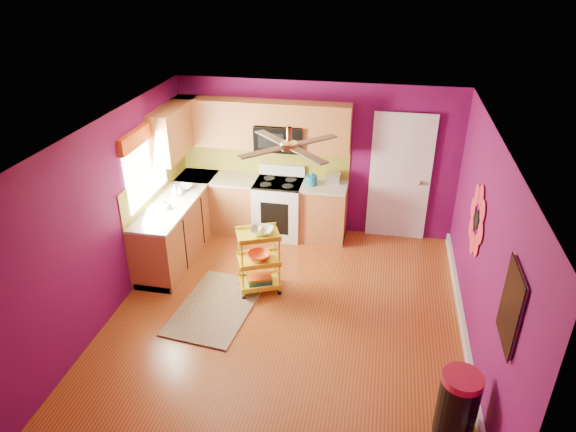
# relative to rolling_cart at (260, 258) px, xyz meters

# --- Properties ---
(ground) EXTENTS (5.00, 5.00, 0.00)m
(ground) POSITION_rel_rolling_cart_xyz_m (0.48, -0.54, -0.52)
(ground) COLOR maroon
(ground) RESTS_ON ground
(room_envelope) EXTENTS (4.54, 5.04, 2.52)m
(room_envelope) POSITION_rel_rolling_cart_xyz_m (0.50, -0.54, 1.11)
(room_envelope) COLOR #600B4A
(room_envelope) RESTS_ON ground
(lower_cabinets) EXTENTS (2.81, 2.31, 0.94)m
(lower_cabinets) POSITION_rel_rolling_cart_xyz_m (-0.87, 1.27, -0.09)
(lower_cabinets) COLOR #975529
(lower_cabinets) RESTS_ON ground
(electric_range) EXTENTS (0.76, 0.66, 1.13)m
(electric_range) POSITION_rel_rolling_cart_xyz_m (-0.07, 1.63, -0.04)
(electric_range) COLOR white
(electric_range) RESTS_ON ground
(upper_cabinetry) EXTENTS (2.80, 2.30, 1.26)m
(upper_cabinetry) POSITION_rel_rolling_cart_xyz_m (-0.77, 1.63, 1.28)
(upper_cabinetry) COLOR #975529
(upper_cabinetry) RESTS_ON ground
(left_window) EXTENTS (0.08, 1.35, 1.08)m
(left_window) POSITION_rel_rolling_cart_xyz_m (-1.74, 0.51, 1.22)
(left_window) COLOR white
(left_window) RESTS_ON ground
(panel_door) EXTENTS (0.95, 0.11, 2.15)m
(panel_door) POSITION_rel_rolling_cart_xyz_m (1.83, 1.93, 0.51)
(panel_door) COLOR white
(panel_door) RESTS_ON ground
(right_wall_art) EXTENTS (0.04, 2.74, 1.04)m
(right_wall_art) POSITION_rel_rolling_cart_xyz_m (2.70, -0.88, 0.92)
(right_wall_art) COLOR black
(right_wall_art) RESTS_ON ground
(ceiling_fan) EXTENTS (1.01, 1.01, 0.26)m
(ceiling_fan) POSITION_rel_rolling_cart_xyz_m (0.48, -0.34, 1.77)
(ceiling_fan) COLOR #BF8C3F
(ceiling_fan) RESTS_ON ground
(shag_rug) EXTENTS (1.08, 1.60, 0.02)m
(shag_rug) POSITION_rel_rolling_cart_xyz_m (-0.48, -0.50, -0.51)
(shag_rug) COLOR #311F10
(shag_rug) RESTS_ON ground
(rolling_cart) EXTENTS (0.67, 0.60, 1.01)m
(rolling_cart) POSITION_rel_rolling_cart_xyz_m (0.00, 0.00, 0.00)
(rolling_cart) COLOR yellow
(rolling_cart) RESTS_ON ground
(trash_can) EXTENTS (0.42, 0.44, 0.74)m
(trash_can) POSITION_rel_rolling_cart_xyz_m (2.43, -1.98, -0.15)
(trash_can) COLOR black
(trash_can) RESTS_ON ground
(teal_kettle) EXTENTS (0.18, 0.18, 0.21)m
(teal_kettle) POSITION_rel_rolling_cart_xyz_m (0.46, 1.64, 0.50)
(teal_kettle) COLOR #136A8E
(teal_kettle) RESTS_ON lower_cabinets
(toaster) EXTENTS (0.22, 0.15, 0.18)m
(toaster) POSITION_rel_rolling_cart_xyz_m (0.79, 1.77, 0.51)
(toaster) COLOR beige
(toaster) RESTS_ON lower_cabinets
(soap_bottle_a) EXTENTS (0.08, 0.08, 0.18)m
(soap_bottle_a) POSITION_rel_rolling_cart_xyz_m (-1.51, 0.84, 0.51)
(soap_bottle_a) COLOR #EA3F72
(soap_bottle_a) RESTS_ON lower_cabinets
(soap_bottle_b) EXTENTS (0.12, 0.12, 0.15)m
(soap_bottle_b) POSITION_rel_rolling_cart_xyz_m (-1.45, 0.87, 0.50)
(soap_bottle_b) COLOR white
(soap_bottle_b) RESTS_ON lower_cabinets
(counter_dish) EXTENTS (0.25, 0.25, 0.06)m
(counter_dish) POSITION_rel_rolling_cart_xyz_m (-1.46, 1.09, 0.45)
(counter_dish) COLOR white
(counter_dish) RESTS_ON lower_cabinets
(counter_cup) EXTENTS (0.12, 0.12, 0.10)m
(counter_cup) POSITION_rel_rolling_cart_xyz_m (-1.45, 0.40, 0.47)
(counter_cup) COLOR white
(counter_cup) RESTS_ON lower_cabinets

